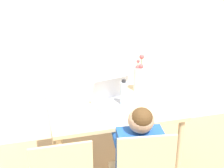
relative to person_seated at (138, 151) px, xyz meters
The scene contains 6 objects.
wall_back 1.56m from the person_seated, 100.93° to the left, with size 6.40×0.05×2.50m.
dining_table 0.58m from the person_seated, 93.34° to the left, with size 1.10×0.78×0.73m.
person_seated is the anchor object (origin of this frame).
laptop 0.62m from the person_seated, 92.86° to the left, with size 0.37×0.32×0.24m.
flower_vase 0.91m from the person_seated, 70.06° to the left, with size 0.10×0.10×0.36m.
water_bottle 0.59m from the person_seated, 83.81° to the left, with size 0.06×0.06×0.24m.
Camera 1 is at (-0.41, -0.95, 1.93)m, focal length 50.00 mm.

